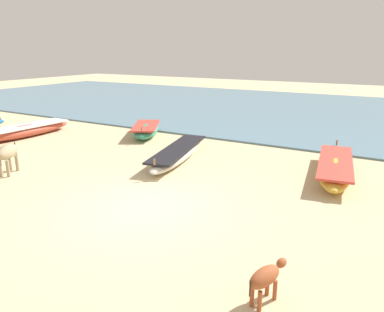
# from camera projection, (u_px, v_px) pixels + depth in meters

# --- Properties ---
(ground) EXTENTS (80.00, 80.00, 0.00)m
(ground) POSITION_uv_depth(u_px,v_px,m) (144.00, 208.00, 9.62)
(ground) COLOR #CCB789
(sea_water) EXTENTS (60.00, 20.00, 0.08)m
(sea_water) POSITION_uv_depth(u_px,v_px,m) (309.00, 111.00, 24.32)
(sea_water) COLOR slate
(sea_water) RESTS_ON ground
(fishing_boat_0) EXTENTS (2.49, 3.23, 0.73)m
(fishing_boat_0) POSITION_uv_depth(u_px,v_px,m) (146.00, 130.00, 17.48)
(fishing_boat_0) COLOR #338C66
(fishing_boat_0) RESTS_ON ground
(fishing_boat_1) EXTENTS (1.99, 4.97, 0.66)m
(fishing_boat_1) POSITION_uv_depth(u_px,v_px,m) (178.00, 153.00, 13.74)
(fishing_boat_1) COLOR beige
(fishing_boat_1) RESTS_ON ground
(fishing_boat_3) EXTENTS (1.74, 4.67, 0.71)m
(fishing_boat_3) POSITION_uv_depth(u_px,v_px,m) (335.00, 167.00, 11.99)
(fishing_boat_3) COLOR gold
(fishing_boat_3) RESTS_ON ground
(fishing_boat_4) EXTENTS (1.25, 4.81, 0.74)m
(fishing_boat_4) POSITION_uv_depth(u_px,v_px,m) (25.00, 131.00, 17.33)
(fishing_boat_4) COLOR #B74733
(fishing_boat_4) RESTS_ON ground
(cow_adult_dun) EXTENTS (1.00, 1.42, 0.99)m
(cow_adult_dun) POSITION_uv_depth(u_px,v_px,m) (6.00, 153.00, 12.00)
(cow_adult_dun) COLOR tan
(cow_adult_dun) RESTS_ON ground
(calf_near_rust) EXTENTS (0.47, 0.95, 0.63)m
(calf_near_rust) POSITION_uv_depth(u_px,v_px,m) (266.00, 277.00, 5.92)
(calf_near_rust) COLOR #9E4C28
(calf_near_rust) RESTS_ON ground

